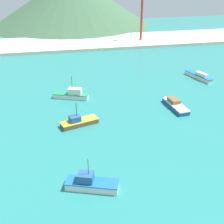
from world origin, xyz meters
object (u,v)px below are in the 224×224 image
fishing_boat_1 (175,105)px  fishing_boat_2 (91,183)px  fishing_boat_7 (199,76)px  fishing_boat_9 (79,122)px  fishing_boat_6 (72,95)px

fishing_boat_1 → fishing_boat_2: fishing_boat_2 is taller
fishing_boat_2 → fishing_boat_7: bearing=47.4°
fishing_boat_1 → fishing_boat_7: fishing_boat_7 is taller
fishing_boat_1 → fishing_boat_9: (-24.86, -4.02, 0.06)m
fishing_boat_1 → fishing_boat_2: size_ratio=1.09×
fishing_boat_1 → fishing_boat_7: size_ratio=0.91×
fishing_boat_2 → fishing_boat_9: size_ratio=1.01×
fishing_boat_9 → fishing_boat_7: bearing=29.0°
fishing_boat_7 → fishing_boat_9: (-40.29, -22.33, -0.02)m
fishing_boat_7 → fishing_boat_2: bearing=-132.6°
fishing_boat_6 → fishing_boat_9: fishing_boat_6 is taller
fishing_boat_9 → fishing_boat_2: bearing=-91.0°
fishing_boat_6 → fishing_boat_7: (40.37, 6.96, -0.19)m
fishing_boat_6 → fishing_boat_7: bearing=9.8°
fishing_boat_7 → fishing_boat_6: bearing=-170.2°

